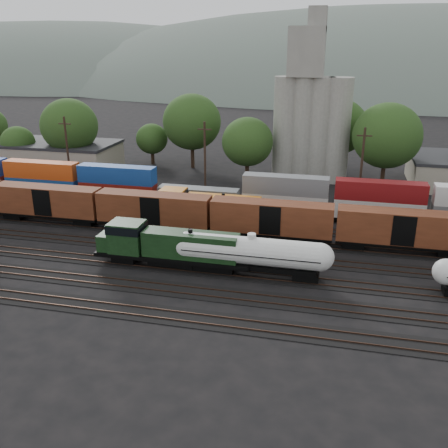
% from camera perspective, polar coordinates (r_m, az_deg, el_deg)
% --- Properties ---
extents(ground, '(600.00, 600.00, 0.00)m').
position_cam_1_polar(ground, '(58.56, 3.58, -3.74)').
color(ground, black).
extents(tracks, '(180.00, 33.20, 0.20)m').
position_cam_1_polar(tracks, '(58.54, 3.58, -3.70)').
color(tracks, black).
rests_on(tracks, ground).
extents(green_locomotive, '(17.52, 3.09, 4.64)m').
position_cam_1_polar(green_locomotive, '(55.28, -6.87, -2.38)').
color(green_locomotive, black).
rests_on(green_locomotive, ground).
extents(tank_car_a, '(17.25, 3.09, 4.52)m').
position_cam_1_polar(tank_car_a, '(52.90, 3.14, -3.27)').
color(tank_car_a, silver).
rests_on(tank_car_a, ground).
extents(orange_locomotive, '(16.94, 2.82, 4.23)m').
position_cam_1_polar(orange_locomotive, '(68.66, -2.43, 2.12)').
color(orange_locomotive, black).
rests_on(orange_locomotive, ground).
extents(boxcar_string, '(122.80, 2.90, 4.20)m').
position_cam_1_polar(boxcar_string, '(68.60, -14.03, 2.11)').
color(boxcar_string, black).
rests_on(boxcar_string, ground).
extents(container_wall, '(161.15, 2.60, 5.80)m').
position_cam_1_polar(container_wall, '(73.27, -1.57, 3.46)').
color(container_wall, black).
rests_on(container_wall, ground).
extents(grain_silo, '(13.40, 5.00, 29.00)m').
position_cam_1_polar(grain_silo, '(89.85, 9.86, 11.96)').
color(grain_silo, gray).
rests_on(grain_silo, ground).
extents(industrial_sheds, '(119.38, 17.26, 5.10)m').
position_cam_1_polar(industrial_sheds, '(90.61, 11.62, 6.30)').
color(industrial_sheds, '#9E937F').
rests_on(industrial_sheds, ground).
extents(tree_band, '(168.96, 21.28, 14.39)m').
position_cam_1_polar(tree_band, '(90.86, 10.63, 10.11)').
color(tree_band, black).
rests_on(tree_band, ground).
extents(utility_poles, '(122.20, 0.36, 12.00)m').
position_cam_1_polar(utility_poles, '(77.33, 6.48, 7.00)').
color(utility_poles, black).
rests_on(utility_poles, ground).
extents(distant_hills, '(860.00, 286.00, 130.00)m').
position_cam_1_polar(distant_hills, '(316.30, 16.15, 11.43)').
color(distant_hills, '#59665B').
rests_on(distant_hills, ground).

